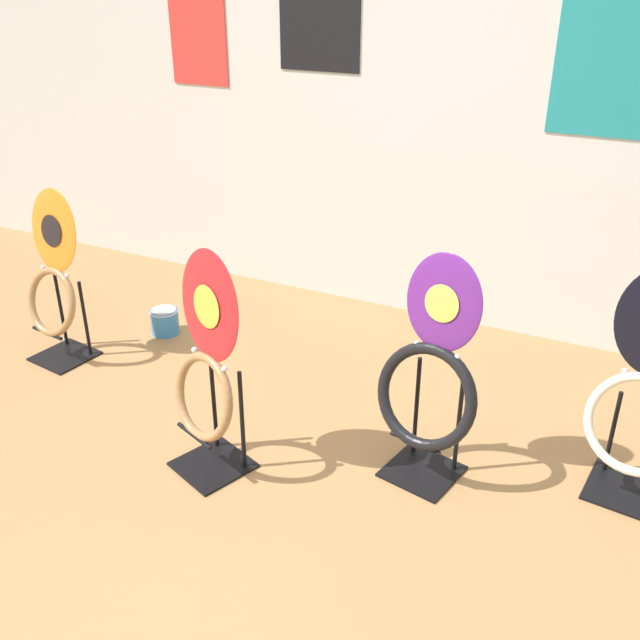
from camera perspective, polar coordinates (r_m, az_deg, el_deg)
name	(u,v)px	position (r m, az deg, el deg)	size (l,w,h in m)	color
ground_plane	(201,580)	(2.63, -9.51, -19.82)	(14.00, 14.00, 0.00)	#A37547
wall_back	(439,87)	(3.96, 9.52, 17.90)	(8.00, 0.07, 2.60)	silver
toilet_seat_display_purple_note	(430,381)	(2.79, 8.76, -4.83)	(0.46, 0.33, 0.95)	black
toilet_seat_display_orange_sun	(54,281)	(3.87, -20.51, 2.95)	(0.38, 0.32, 0.90)	black
toilet_seat_display_crimson_swirl	(207,371)	(2.82, -9.04, -4.06)	(0.40, 0.36, 0.95)	black
paint_can	(165,320)	(4.11, -12.31, -0.03)	(0.16, 0.16, 0.15)	teal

